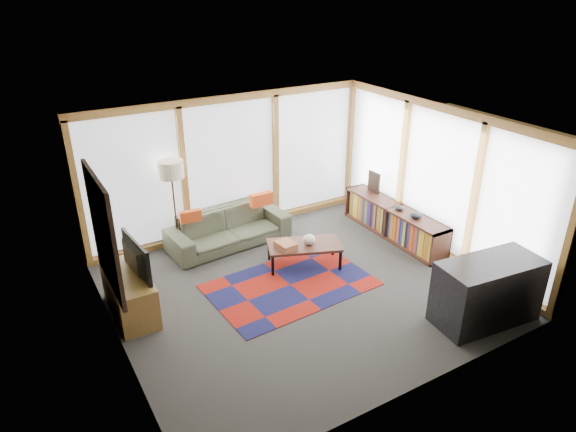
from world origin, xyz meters
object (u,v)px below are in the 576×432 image
bookshelf (393,221)px  television (130,259)px  floor_lamp (175,207)px  sofa (229,228)px  coffee_table (304,255)px  tv_console (130,294)px  bar_counter (487,291)px

bookshelf → television: (-4.80, 0.03, 0.59)m
floor_lamp → television: (-1.14, -1.45, 0.05)m
sofa → coffee_table: bearing=-64.4°
coffee_table → floor_lamp: bearing=137.0°
sofa → tv_console: sofa is taller
floor_lamp → television: size_ratio=1.82×
sofa → floor_lamp: bearing=161.7°
sofa → bar_counter: size_ratio=1.50×
bookshelf → tv_console: tv_console is taller
coffee_table → tv_console: 2.87m
coffee_table → bookshelf: (2.00, 0.06, 0.10)m
tv_console → bar_counter: bearing=-32.2°
floor_lamp → coffee_table: floor_lamp is taller
bookshelf → coffee_table: bearing=-178.2°
coffee_table → tv_console: size_ratio=0.97×
tv_console → bar_counter: (4.27, -2.69, 0.15)m
floor_lamp → bar_counter: (3.05, -4.11, -0.38)m
floor_lamp → tv_console: (-1.21, -1.42, -0.53)m
tv_console → television: 0.58m
coffee_table → bar_counter: (1.40, -2.57, 0.26)m
coffee_table → tv_console: (-2.87, 0.13, 0.11)m
coffee_table → bookshelf: size_ratio=0.50×
floor_lamp → coffee_table: 2.36m
coffee_table → bar_counter: 2.93m
floor_lamp → television: 1.85m
television → bar_counter: (4.20, -2.66, -0.43)m
sofa → floor_lamp: (-0.88, 0.21, 0.52)m
coffee_table → bookshelf: 2.00m
floor_lamp → television: floor_lamp is taller
television → bar_counter: 4.99m
bar_counter → coffee_table: bearing=124.9°
television → tv_console: bearing=58.6°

